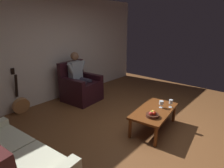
{
  "coord_description": "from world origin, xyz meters",
  "views": [
    {
      "loc": [
        2.73,
        1.5,
        1.94
      ],
      "look_at": [
        -0.24,
        -1.07,
        0.69
      ],
      "focal_mm": 30.19,
      "sensor_mm": 36.0,
      "label": 1
    }
  ],
  "objects": [
    {
      "name": "ground_plane",
      "position": [
        0.0,
        0.0,
        0.0
      ],
      "size": [
        6.9,
        6.9,
        0.0
      ],
      "primitive_type": "plane",
      "color": "brown"
    },
    {
      "name": "coffee_table",
      "position": [
        -0.24,
        -0.01,
        0.35
      ],
      "size": [
        1.19,
        0.72,
        0.4
      ],
      "rotation": [
        0.0,
        0.0,
        0.13
      ],
      "color": "brown",
      "rests_on": "ground"
    },
    {
      "name": "wall_back",
      "position": [
        0.0,
        -2.82,
        1.33
      ],
      "size": [
        6.15,
        0.06,
        2.67
      ],
      "primitive_type": "cube",
      "color": "beige",
      "rests_on": "ground"
    },
    {
      "name": "wine_glass_far",
      "position": [
        -0.41,
        0.03,
        0.5
      ],
      "size": [
        0.08,
        0.08,
        0.14
      ],
      "color": "silver",
      "rests_on": "coffee_table"
    },
    {
      "name": "armchair",
      "position": [
        -0.27,
        -2.2,
        0.34
      ],
      "size": [
        0.89,
        0.91,
        1.02
      ],
      "rotation": [
        0.0,
        0.0,
        0.09
      ],
      "color": "black",
      "rests_on": "ground"
    },
    {
      "name": "wine_glass_near",
      "position": [
        -0.54,
        0.17,
        0.51
      ],
      "size": [
        0.07,
        0.07,
        0.16
      ],
      "color": "silver",
      "rests_on": "coffee_table"
    },
    {
      "name": "fruit_bowl",
      "position": [
        0.03,
        0.1,
        0.44
      ],
      "size": [
        0.23,
        0.23,
        0.11
      ],
      "color": "#3E1E13",
      "rests_on": "coffee_table"
    },
    {
      "name": "guitar",
      "position": [
        1.13,
        -2.62,
        0.22
      ],
      "size": [
        0.37,
        0.28,
        1.03
      ],
      "color": "#B87C47",
      "rests_on": "ground"
    },
    {
      "name": "person_seated",
      "position": [
        -0.27,
        -2.23,
        0.69
      ],
      "size": [
        0.61,
        0.6,
        1.27
      ],
      "rotation": [
        0.0,
        0.0,
        0.09
      ],
      "color": "#9AA4AC",
      "rests_on": "ground"
    }
  ]
}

